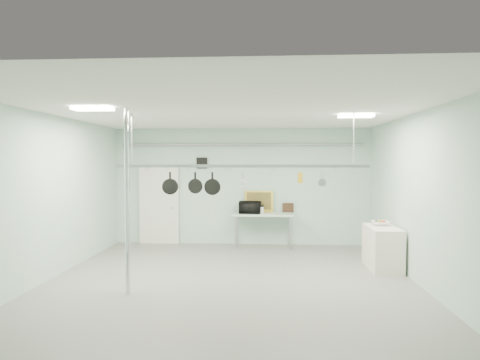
# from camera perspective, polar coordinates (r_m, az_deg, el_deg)

# --- Properties ---
(floor) EXTENTS (8.00, 8.00, 0.00)m
(floor) POSITION_cam_1_polar(r_m,az_deg,el_deg) (8.12, -1.47, -13.85)
(floor) COLOR gray
(floor) RESTS_ON ground
(ceiling) EXTENTS (7.00, 8.00, 0.02)m
(ceiling) POSITION_cam_1_polar(r_m,az_deg,el_deg) (7.85, -1.50, 9.10)
(ceiling) COLOR silver
(ceiling) RESTS_ON back_wall
(back_wall) EXTENTS (7.00, 0.02, 3.20)m
(back_wall) POSITION_cam_1_polar(r_m,az_deg,el_deg) (11.80, 0.21, -0.86)
(back_wall) COLOR #B2D6C5
(back_wall) RESTS_ON floor
(right_wall) EXTENTS (0.02, 8.00, 3.20)m
(right_wall) POSITION_cam_1_polar(r_m,az_deg,el_deg) (8.29, 23.34, -2.46)
(right_wall) COLOR #B2D6C5
(right_wall) RESTS_ON floor
(door) EXTENTS (1.10, 0.10, 2.20)m
(door) POSITION_cam_1_polar(r_m,az_deg,el_deg) (12.15, -10.72, -3.42)
(door) COLOR silver
(door) RESTS_ON floor
(wall_vent) EXTENTS (0.30, 0.04, 0.30)m
(wall_vent) POSITION_cam_1_polar(r_m,az_deg,el_deg) (11.87, -5.10, 2.29)
(wall_vent) COLOR black
(wall_vent) RESTS_ON back_wall
(conduit_pipe) EXTENTS (6.60, 0.07, 0.07)m
(conduit_pipe) POSITION_cam_1_polar(r_m,az_deg,el_deg) (11.70, 0.19, 4.74)
(conduit_pipe) COLOR gray
(conduit_pipe) RESTS_ON back_wall
(chrome_pole) EXTENTS (0.08, 0.08, 3.20)m
(chrome_pole) POSITION_cam_1_polar(r_m,az_deg,el_deg) (7.59, -14.81, -2.78)
(chrome_pole) COLOR silver
(chrome_pole) RESTS_ON floor
(prep_table) EXTENTS (1.60, 0.70, 0.91)m
(prep_table) POSITION_cam_1_polar(r_m,az_deg,el_deg) (11.46, 3.10, -4.82)
(prep_table) COLOR silver
(prep_table) RESTS_ON floor
(side_cabinet) EXTENTS (0.60, 1.20, 0.90)m
(side_cabinet) POSITION_cam_1_polar(r_m,az_deg,el_deg) (9.67, 18.46, -8.59)
(side_cabinet) COLOR silver
(side_cabinet) RESTS_ON floor
(pot_rack) EXTENTS (4.80, 0.06, 1.00)m
(pot_rack) POSITION_cam_1_polar(r_m,az_deg,el_deg) (8.08, 0.11, 2.09)
(pot_rack) COLOR #B7B7BC
(pot_rack) RESTS_ON ceiling
(light_panel_left) EXTENTS (0.65, 0.30, 0.05)m
(light_panel_left) POSITION_cam_1_polar(r_m,az_deg,el_deg) (7.59, -19.05, 8.97)
(light_panel_left) COLOR white
(light_panel_left) RESTS_ON ceiling
(light_panel_right) EXTENTS (0.65, 0.30, 0.05)m
(light_panel_right) POSITION_cam_1_polar(r_m,az_deg,el_deg) (8.59, 15.21, 8.24)
(light_panel_right) COLOR white
(light_panel_right) RESTS_ON ceiling
(microwave) EXTENTS (0.59, 0.41, 0.32)m
(microwave) POSITION_cam_1_polar(r_m,az_deg,el_deg) (11.45, 1.36, -3.65)
(microwave) COLOR black
(microwave) RESTS_ON prep_table
(coffee_canister) EXTENTS (0.18, 0.18, 0.18)m
(coffee_canister) POSITION_cam_1_polar(r_m,az_deg,el_deg) (11.42, 2.85, -4.02)
(coffee_canister) COLOR silver
(coffee_canister) RESTS_ON prep_table
(painting_large) EXTENTS (0.78, 0.13, 0.58)m
(painting_large) POSITION_cam_1_polar(r_m,az_deg,el_deg) (11.72, 2.54, -2.87)
(painting_large) COLOR gold
(painting_large) RESTS_ON prep_table
(painting_small) EXTENTS (0.30, 0.09, 0.25)m
(painting_small) POSITION_cam_1_polar(r_m,az_deg,el_deg) (11.75, 6.42, -3.68)
(painting_small) COLOR black
(painting_small) RESTS_ON prep_table
(fruit_bowl) EXTENTS (0.41, 0.41, 0.09)m
(fruit_bowl) POSITION_cam_1_polar(r_m,az_deg,el_deg) (9.80, 18.20, -5.50)
(fruit_bowl) COLOR white
(fruit_bowl) RESTS_ON side_cabinet
(skillet_left) EXTENTS (0.31, 0.13, 0.41)m
(skillet_left) POSITION_cam_1_polar(r_m,az_deg,el_deg) (8.29, -9.31, -0.34)
(skillet_left) COLOR black
(skillet_left) RESTS_ON pot_rack
(skillet_mid) EXTENTS (0.28, 0.09, 0.39)m
(skillet_mid) POSITION_cam_1_polar(r_m,az_deg,el_deg) (8.19, -5.99, -0.30)
(skillet_mid) COLOR black
(skillet_mid) RESTS_ON pot_rack
(skillet_right) EXTENTS (0.31, 0.06, 0.42)m
(skillet_right) POSITION_cam_1_polar(r_m,az_deg,el_deg) (8.14, -3.71, -0.41)
(skillet_right) COLOR black
(skillet_right) RESTS_ON pot_rack
(whisk) EXTENTS (0.21, 0.21, 0.29)m
(whisk) POSITION_cam_1_polar(r_m,az_deg,el_deg) (8.09, 0.36, 0.05)
(whisk) COLOR #BCBCC1
(whisk) RESTS_ON pot_rack
(grater) EXTENTS (0.09, 0.04, 0.22)m
(grater) POSITION_cam_1_polar(r_m,az_deg,el_deg) (8.10, 8.03, 0.28)
(grater) COLOR yellow
(grater) RESTS_ON pot_rack
(saucepan) EXTENTS (0.17, 0.12, 0.26)m
(saucepan) POSITION_cam_1_polar(r_m,az_deg,el_deg) (8.14, 10.86, 0.13)
(saucepan) COLOR #BABABF
(saucepan) RESTS_ON pot_rack
(fruit_cluster) EXTENTS (0.24, 0.24, 0.09)m
(fruit_cluster) POSITION_cam_1_polar(r_m,az_deg,el_deg) (9.79, 18.20, -5.27)
(fruit_cluster) COLOR #B72A10
(fruit_cluster) RESTS_ON fruit_bowl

